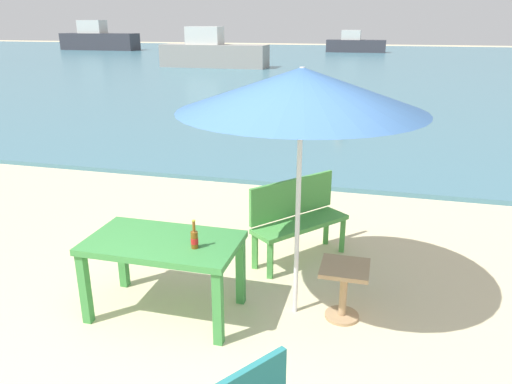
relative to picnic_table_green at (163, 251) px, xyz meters
name	(u,v)px	position (x,y,z in m)	size (l,w,h in m)	color
sea_water	(369,65)	(0.76, 28.93, -0.61)	(120.00, 50.00, 0.08)	teal
picnic_table_green	(163,251)	(0.00, 0.00, 0.00)	(1.40, 0.80, 0.76)	#3D8C42
beer_bottle_amber	(194,238)	(0.35, -0.08, 0.20)	(0.07, 0.07, 0.26)	brown
patio_umbrella	(302,90)	(1.19, 0.32, 1.47)	(2.10, 2.10, 2.30)	silver
side_table_wood	(344,284)	(1.64, 0.33, -0.30)	(0.44, 0.44, 0.54)	tan
bench_green_left	(297,215)	(1.00, 1.44, -0.11)	(1.04, 1.16, 0.95)	#4C9E47
swimmer_person	(340,125)	(0.87, 8.22, -0.41)	(0.34, 0.34, 0.41)	tan
boat_fishing_trawler	(355,44)	(-0.98, 41.25, 0.09)	(5.05, 1.38, 1.84)	#38383F
boat_ferry	(99,39)	(-24.53, 38.82, 0.39)	(7.31, 1.99, 2.66)	#38383F
boat_sailboat	(213,53)	(-8.10, 24.34, 0.25)	(6.27, 1.71, 2.28)	gray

